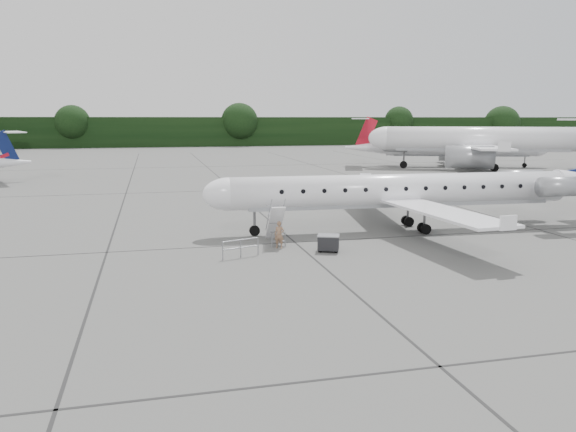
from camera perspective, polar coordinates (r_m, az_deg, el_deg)
name	(u,v)px	position (r m, az deg, el deg)	size (l,w,h in m)	color
ground	(439,257)	(32.48, 15.13, -4.02)	(320.00, 320.00, 0.00)	#575755
treeline	(208,132)	(158.37, -8.13, 8.47)	(260.00, 4.00, 8.00)	black
main_regional_jet	(403,174)	(39.00, 11.57, 4.19)	(30.25, 21.78, 7.76)	white
airstair	(275,224)	(34.55, -1.30, -0.79)	(0.85, 2.53, 2.43)	white
passenger	(279,235)	(33.26, -0.89, -1.92)	(0.59, 0.39, 1.62)	#89654B
safety_railing	(241,249)	(31.20, -4.83, -3.32)	(2.20, 0.08, 1.00)	gray
baggage_cart	(328,243)	(32.57, 4.13, -2.72)	(1.20, 0.97, 1.04)	black
bg_narrowbody	(482,127)	(89.32, 19.07, 8.56)	(35.54, 25.59, 12.76)	white
bg_regional_right	(461,142)	(93.51, 17.13, 7.18)	(29.77, 21.44, 7.81)	white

